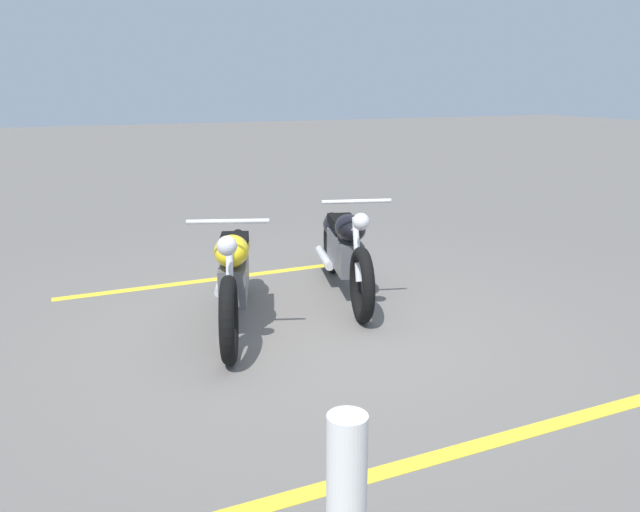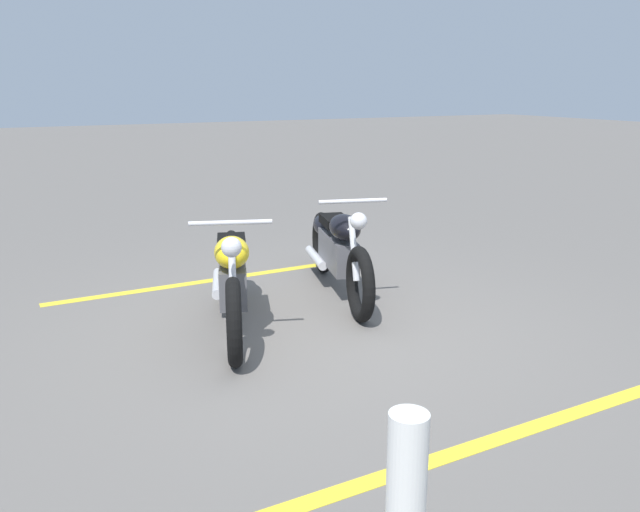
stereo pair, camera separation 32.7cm
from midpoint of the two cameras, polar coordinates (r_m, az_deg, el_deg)
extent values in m
plane|color=#66605B|center=(5.54, 1.72, -6.54)|extent=(60.00, 60.00, 0.00)
torus|color=black|center=(4.83, -6.08, -5.64)|extent=(0.67, 0.33, 0.67)
torus|color=black|center=(6.32, -5.70, -0.67)|extent=(0.67, 0.33, 0.67)
cube|color=#59595E|center=(5.59, -5.88, -1.84)|extent=(0.87, 0.49, 0.32)
ellipsoid|color=yellow|center=(5.25, -6.03, 0.45)|extent=(0.58, 0.44, 0.24)
ellipsoid|color=yellow|center=(6.11, -5.79, 0.96)|extent=(0.61, 0.41, 0.22)
cube|color=black|center=(5.64, -5.92, 1.26)|extent=(0.49, 0.37, 0.09)
cylinder|color=silver|center=(4.97, -6.09, -1.89)|extent=(0.27, 0.14, 0.56)
cylinder|color=silver|center=(4.91, -6.21, 3.02)|extent=(0.24, 0.60, 0.04)
sphere|color=silver|center=(4.75, -6.24, 0.87)|extent=(0.15, 0.15, 0.15)
cylinder|color=silver|center=(6.03, -7.08, -2.23)|extent=(0.69, 0.32, 0.09)
torus|color=black|center=(5.65, 5.36, -2.57)|extent=(0.68, 0.28, 0.67)
torus|color=black|center=(7.11, 2.41, 1.16)|extent=(0.68, 0.28, 0.67)
cube|color=#59595E|center=(6.40, 3.63, 0.36)|extent=(0.87, 0.43, 0.32)
ellipsoid|color=black|center=(6.07, 4.20, 2.47)|extent=(0.58, 0.41, 0.24)
ellipsoid|color=black|center=(6.91, 2.67, 2.66)|extent=(0.60, 0.38, 0.22)
cube|color=black|center=(6.46, 3.43, 3.06)|extent=(0.49, 0.35, 0.09)
cylinder|color=silver|center=(5.79, 4.88, 0.57)|extent=(0.27, 0.13, 0.56)
cylinder|color=silver|center=(5.75, 4.86, 4.80)|extent=(0.20, 0.61, 0.04)
sphere|color=silver|center=(5.58, 5.30, 3.02)|extent=(0.15, 0.15, 0.15)
cylinder|color=silver|center=(6.79, 1.76, -0.15)|extent=(0.70, 0.27, 0.09)
cube|color=yellow|center=(6.98, -8.12, -2.07)|extent=(0.18, 3.20, 0.01)
cube|color=yellow|center=(3.93, 13.80, -16.53)|extent=(0.18, 3.20, 0.01)
camera|label=1|loc=(0.16, 91.75, -0.47)|focal=36.40mm
camera|label=2|loc=(0.16, -88.25, 0.47)|focal=36.40mm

